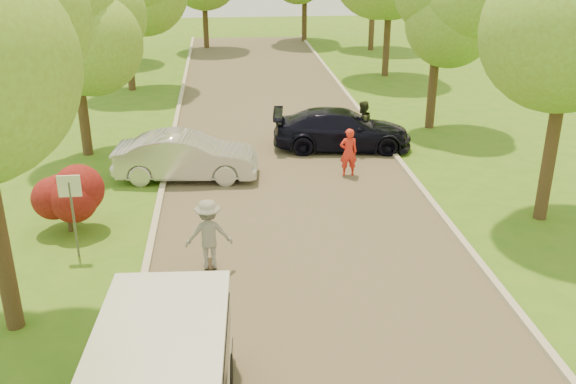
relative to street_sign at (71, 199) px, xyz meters
name	(u,v)px	position (x,y,z in m)	size (l,w,h in m)	color
ground	(333,335)	(5.80, -4.00, -1.56)	(100.00, 100.00, 0.00)	#386B19
road	(291,188)	(5.80, 4.00, -1.56)	(8.00, 60.00, 0.01)	#4C4438
curb_left	(162,191)	(1.75, 4.00, -1.50)	(0.18, 60.00, 0.12)	#B2AD9E
curb_right	(415,181)	(9.85, 4.00, -1.50)	(0.18, 60.00, 0.12)	#B2AD9E
street_sign	(71,199)	(0.00, 0.00, 0.00)	(0.55, 0.06, 2.17)	#59595E
red_shrub	(66,194)	(-0.50, 1.50, -0.47)	(1.70, 1.70, 1.95)	#382619
tree_l_midb	(78,25)	(-1.01, 8.00, 3.02)	(4.30, 4.20, 6.62)	#382619
tree_r_midb	(445,5)	(12.40, 10.00, 3.32)	(4.51, 4.40, 7.01)	#382619
silver_sedan	(186,156)	(2.50, 5.17, -0.80)	(1.61, 4.62, 1.52)	#B5B5BA
dark_sedan	(342,129)	(8.10, 7.69, -0.83)	(2.07, 5.09, 1.48)	black
longboard	(210,267)	(3.30, -1.08, -1.47)	(0.30, 0.90, 0.10)	black
skateboarder	(209,234)	(3.30, -1.08, -0.59)	(1.11, 0.64, 1.73)	gray
person_striped	(348,152)	(7.80, 4.89, -0.75)	(0.59, 0.39, 1.62)	red
person_olive	(362,124)	(8.87, 7.75, -0.68)	(0.86, 0.67, 1.77)	#28301C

